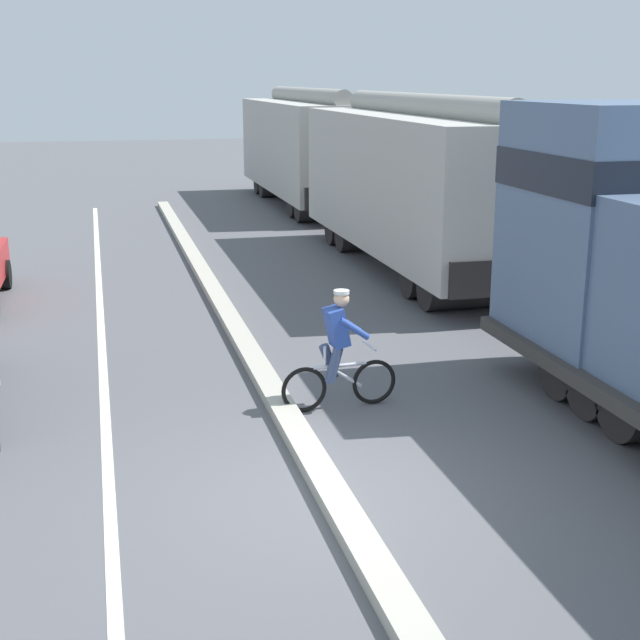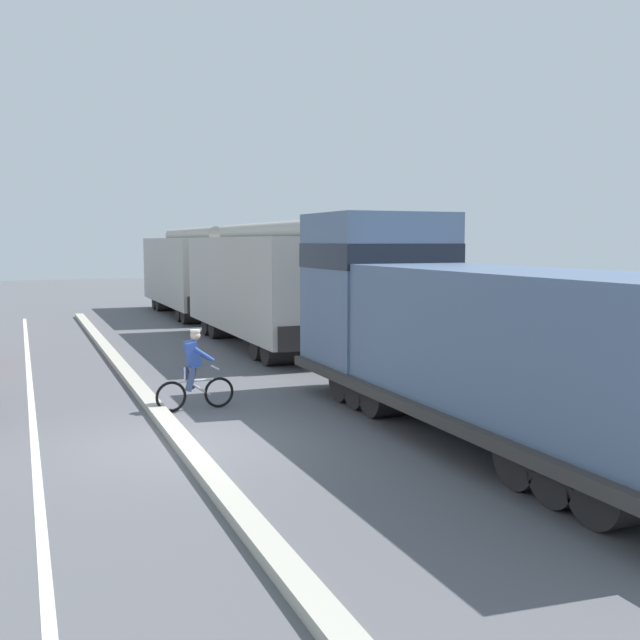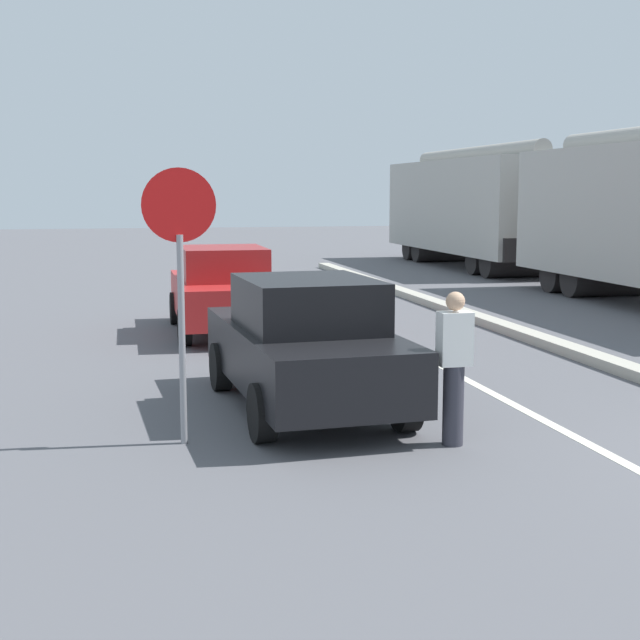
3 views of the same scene
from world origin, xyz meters
The scene contains 6 objects.
ground_plane centered at (0.00, 0.00, 0.00)m, with size 120.00×120.00×0.00m, color #56565B.
median_curb centered at (0.00, 6.00, 0.08)m, with size 0.36×36.00×0.16m, color #B2AD9E.
lane_stripe centered at (-2.40, 6.00, 0.00)m, with size 0.14×36.00×0.01m, color silver.
hopper_car_lead centered at (5.13, 11.22, 2.08)m, with size 2.90×10.60×4.18m.
hopper_car_middle centered at (5.13, 22.82, 2.08)m, with size 2.90×10.60×4.18m.
cyclist centered at (0.82, 2.63, 0.82)m, with size 1.71×0.49×1.71m.
Camera 1 is at (-2.32, -8.82, 4.54)m, focal length 50.00 mm.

